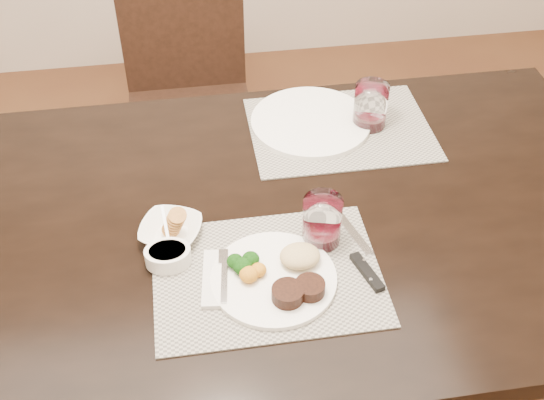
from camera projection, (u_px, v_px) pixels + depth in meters
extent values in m
cube|color=black|center=(207.00, 231.00, 1.52)|extent=(2.00, 1.00, 0.05)
cube|color=black|center=(490.00, 191.00, 2.18)|extent=(0.08, 0.08, 0.70)
cube|color=black|center=(192.00, 119.00, 2.34)|extent=(0.42, 0.42, 0.04)
cube|color=black|center=(148.00, 208.00, 2.33)|extent=(0.04, 0.04, 0.41)
cube|color=black|center=(252.00, 197.00, 2.38)|extent=(0.04, 0.04, 0.41)
cube|color=black|center=(146.00, 145.00, 2.60)|extent=(0.04, 0.04, 0.41)
cube|color=black|center=(239.00, 136.00, 2.64)|extent=(0.04, 0.04, 0.41)
cube|color=black|center=(182.00, 28.00, 2.31)|extent=(0.42, 0.04, 0.45)
cube|color=gray|center=(267.00, 275.00, 1.38)|extent=(0.46, 0.34, 0.00)
cube|color=gray|center=(340.00, 129.00, 1.75)|extent=(0.46, 0.34, 0.00)
cylinder|color=white|center=(274.00, 278.00, 1.37)|extent=(0.25, 0.25, 0.01)
cylinder|color=black|center=(288.00, 294.00, 1.31)|extent=(0.06, 0.06, 0.03)
cylinder|color=black|center=(310.00, 288.00, 1.32)|extent=(0.06, 0.06, 0.03)
ellipsoid|color=tan|center=(300.00, 256.00, 1.38)|extent=(0.08, 0.07, 0.03)
ellipsoid|color=#13480E|center=(243.00, 266.00, 1.36)|extent=(0.04, 0.04, 0.03)
ellipsoid|color=orange|center=(249.00, 274.00, 1.35)|extent=(0.04, 0.04, 0.03)
cube|color=silver|center=(224.00, 278.00, 1.37)|extent=(0.10, 0.16, 0.01)
cube|color=silver|center=(224.00, 282.00, 1.35)|extent=(0.03, 0.11, 0.00)
cube|color=silver|center=(223.00, 257.00, 1.40)|extent=(0.02, 0.04, 0.00)
cube|color=silver|center=(352.00, 232.00, 1.47)|extent=(0.06, 0.15, 0.00)
cube|color=black|center=(367.00, 272.00, 1.38)|extent=(0.05, 0.11, 0.01)
imported|color=white|center=(171.00, 231.00, 1.45)|extent=(0.17, 0.17, 0.03)
cylinder|color=#B8743A|center=(170.00, 223.00, 1.44)|extent=(0.04, 0.05, 0.04)
cylinder|color=white|center=(168.00, 256.00, 1.39)|extent=(0.10, 0.10, 0.04)
cylinder|color=#0C350C|center=(167.00, 252.00, 1.38)|extent=(0.08, 0.08, 0.01)
cube|color=silver|center=(165.00, 223.00, 1.42)|extent=(0.01, 0.06, 0.05)
cylinder|color=silver|center=(322.00, 221.00, 1.42)|extent=(0.08, 0.08, 0.11)
cylinder|color=#3A050D|center=(321.00, 235.00, 1.44)|extent=(0.07, 0.07, 0.03)
cylinder|color=white|center=(311.00, 122.00, 1.76)|extent=(0.31, 0.31, 0.01)
cylinder|color=silver|center=(371.00, 105.00, 1.72)|extent=(0.09, 0.09, 0.12)
cylinder|color=#3A050D|center=(369.00, 120.00, 1.75)|extent=(0.07, 0.07, 0.03)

